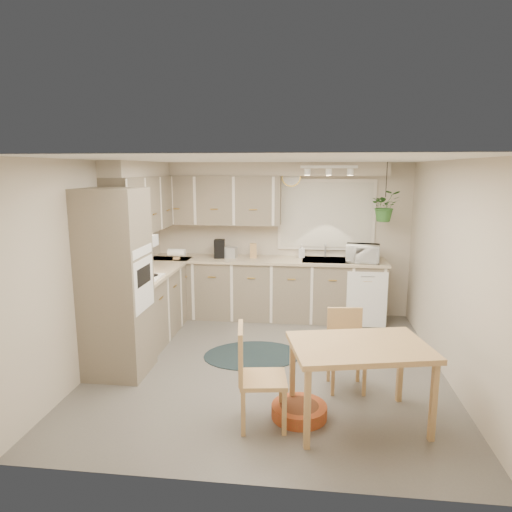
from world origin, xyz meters
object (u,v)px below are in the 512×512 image
object	(u,v)px
microwave	(363,251)
braided_rug	(253,355)
chair_back	(347,351)
dining_table	(358,384)
chair_left	(263,376)
pet_bed	(299,411)

from	to	relation	value
microwave	braided_rug	bearing A→B (deg)	-128.48
chair_back	braided_rug	world-z (taller)	chair_back
chair_back	microwave	bearing A→B (deg)	-105.41
dining_table	braided_rug	distance (m)	1.86
braided_rug	dining_table	bearing A→B (deg)	-50.87
dining_table	chair_back	world-z (taller)	chair_back
braided_rug	microwave	bearing A→B (deg)	44.29
microwave	dining_table	bearing A→B (deg)	-89.12
braided_rug	microwave	size ratio (longest dim) A/B	2.54
chair_left	chair_back	xyz separation A→B (m)	(0.80, 0.80, -0.05)
chair_back	microwave	xyz separation A→B (m)	(0.37, 2.17, 0.68)
dining_table	pet_bed	size ratio (longest dim) A/B	2.31
chair_left	microwave	distance (m)	3.25
chair_back	microwave	distance (m)	2.31
dining_table	pet_bed	distance (m)	0.62
chair_left	chair_back	size ratio (longest dim) A/B	1.12
chair_left	braided_rug	world-z (taller)	chair_left
chair_back	dining_table	bearing A→B (deg)	89.06
dining_table	microwave	xyz separation A→B (m)	(0.32, 2.84, 0.72)
chair_back	pet_bed	distance (m)	0.87
braided_rug	pet_bed	bearing A→B (deg)	-65.91
pet_bed	microwave	world-z (taller)	microwave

